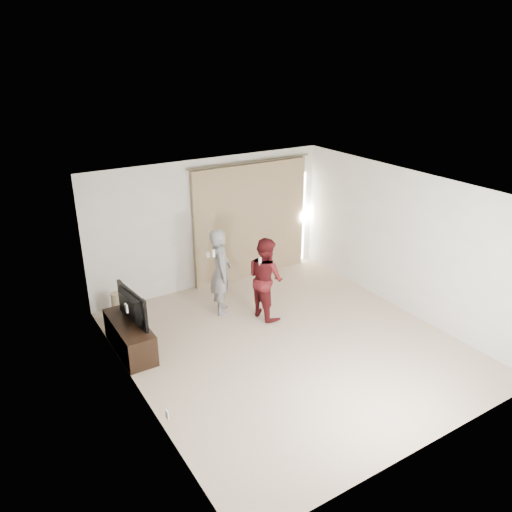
# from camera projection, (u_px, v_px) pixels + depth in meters

# --- Properties ---
(floor) EXTENTS (5.50, 5.50, 0.00)m
(floor) POSITION_uv_depth(u_px,v_px,m) (289.00, 344.00, 8.21)
(floor) COLOR beige
(floor) RESTS_ON ground
(wall_back) EXTENTS (5.00, 0.04, 2.60)m
(wall_back) POSITION_uv_depth(u_px,v_px,m) (210.00, 223.00, 9.87)
(wall_back) COLOR silver
(wall_back) RESTS_ON ground
(wall_left) EXTENTS (0.04, 5.50, 2.60)m
(wall_left) POSITION_uv_depth(u_px,v_px,m) (134.00, 314.00, 6.50)
(wall_left) COLOR silver
(wall_left) RESTS_ON ground
(ceiling) EXTENTS (5.00, 5.50, 0.01)m
(ceiling) POSITION_uv_depth(u_px,v_px,m) (293.00, 191.00, 7.21)
(ceiling) COLOR silver
(ceiling) RESTS_ON wall_back
(curtain) EXTENTS (2.80, 0.11, 2.46)m
(curtain) POSITION_uv_depth(u_px,v_px,m) (251.00, 221.00, 10.30)
(curtain) COLOR #9F8861
(curtain) RESTS_ON ground
(tv_console) EXTENTS (0.45, 1.31, 0.51)m
(tv_console) POSITION_uv_depth(u_px,v_px,m) (130.00, 337.00, 7.95)
(tv_console) COLOR black
(tv_console) RESTS_ON ground
(tv) EXTENTS (0.23, 0.96, 0.55)m
(tv) POSITION_uv_depth(u_px,v_px,m) (127.00, 307.00, 7.75)
(tv) COLOR black
(tv) RESTS_ON tv_console
(scratching_post) EXTENTS (0.35, 0.35, 0.47)m
(scratching_post) POSITION_uv_depth(u_px,v_px,m) (117.00, 307.00, 9.01)
(scratching_post) COLOR tan
(scratching_post) RESTS_ON ground
(person_man) EXTENTS (0.59, 0.69, 1.60)m
(person_man) POSITION_uv_depth(u_px,v_px,m) (221.00, 271.00, 8.95)
(person_man) COLOR slate
(person_man) RESTS_ON ground
(person_woman) EXTENTS (0.63, 0.78, 1.50)m
(person_woman) POSITION_uv_depth(u_px,v_px,m) (265.00, 278.00, 8.82)
(person_woman) COLOR #4E1115
(person_woman) RESTS_ON ground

